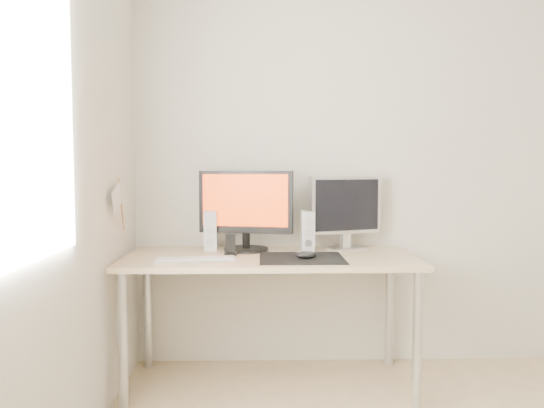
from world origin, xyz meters
name	(u,v)px	position (x,y,z in m)	size (l,w,h in m)	color
wall_back	(419,162)	(0.00, 1.75, 1.25)	(3.50, 3.50, 0.00)	silver
mousepad	(302,258)	(-0.76, 1.28, 0.73)	(0.45, 0.40, 0.00)	black
mouse	(306,255)	(-0.74, 1.25, 0.75)	(0.11, 0.07, 0.04)	black
desk	(270,269)	(-0.93, 1.38, 0.65)	(1.60, 0.70, 0.73)	#D1B587
main_monitor	(246,207)	(-1.07, 1.54, 0.98)	(0.55, 0.31, 0.47)	black
second_monitor	(346,209)	(-0.48, 1.58, 0.97)	(0.44, 0.22, 0.43)	#BABABD
speaker_left	(211,230)	(-1.27, 1.57, 0.85)	(0.07, 0.09, 0.23)	silver
speaker_right	(308,231)	(-0.71, 1.51, 0.85)	(0.07, 0.09, 0.23)	silver
keyboard	(196,259)	(-1.32, 1.22, 0.74)	(0.43, 0.17, 0.02)	#BDBDC0
phone_dock	(231,249)	(-1.15, 1.40, 0.77)	(0.07, 0.06, 0.12)	black
pennant	(118,200)	(-1.72, 1.24, 1.05)	(0.01, 0.23, 0.29)	#A57F54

